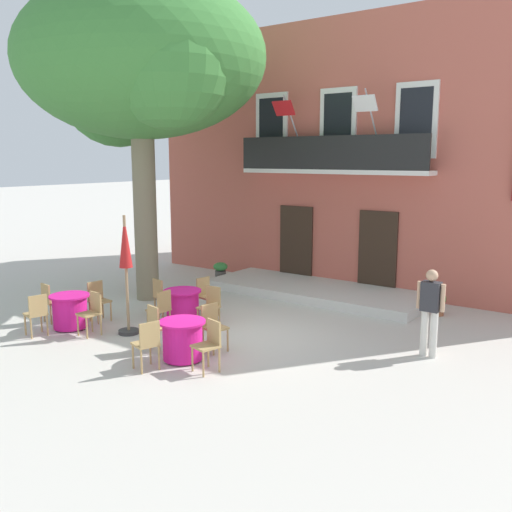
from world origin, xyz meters
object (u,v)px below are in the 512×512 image
Objects in this scene: plane_tree at (139,66)px; cafe_umbrella at (126,257)px; ground_planter_left at (220,270)px; cafe_chair_middle_2 at (98,298)px; cafe_chair_middle_1 at (92,310)px; cafe_chair_front_1 at (209,342)px; cafe_chair_middle_3 at (51,300)px; pedestrian_near_entrance at (430,308)px; cafe_chair_near_tree_3 at (211,304)px; cafe_chair_near_tree_0 at (206,294)px; cafe_table_front at (183,340)px; cafe_table_near_tree at (183,306)px; cafe_chair_near_tree_2 at (161,308)px; cafe_chair_middle_0 at (37,312)px; cafe_chair_front_3 at (158,324)px; cafe_chair_front_0 at (147,342)px; cafe_chair_front_2 at (213,324)px; ground_planter_right at (439,302)px; cafe_table_middle at (70,311)px; cafe_chair_near_tree_1 at (162,295)px.

plane_tree reaches higher than cafe_umbrella.
cafe_umbrella reaches higher than ground_planter_left.
cafe_umbrella is at bearing -11.34° from cafe_chair_middle_2.
cafe_chair_front_1 is (3.35, -0.12, 0.00)m from cafe_chair_middle_1.
pedestrian_near_entrance reaches higher than cafe_chair_middle_3.
cafe_chair_middle_1 is (-1.71, -1.87, 0.00)m from cafe_chair_near_tree_3.
cafe_table_front is at bearing -57.78° from cafe_chair_near_tree_0.
cafe_table_near_tree is 0.77m from cafe_chair_near_tree_2.
cafe_chair_middle_0 is 1.00× the size of cafe_chair_middle_3.
cafe_chair_near_tree_3 and cafe_chair_front_3 have the same top height.
cafe_chair_front_0 is 1.51m from cafe_chair_front_2.
cafe_chair_near_tree_2 reaches higher than ground_planter_right.
cafe_table_near_tree is at bearing -94.08° from cafe_chair_near_tree_0.
cafe_umbrella is at bearing -133.46° from ground_planter_right.
cafe_chair_near_tree_0 is at bearing 133.72° from cafe_chair_front_2.
cafe_chair_near_tree_2 is at bearing 8.46° from cafe_chair_middle_2.
cafe_table_middle is at bearing -85.68° from ground_planter_left.
cafe_table_middle is at bearing -159.58° from cafe_umbrella.
cafe_chair_middle_3 is at bearing -141.02° from ground_planter_right.
cafe_chair_near_tree_0 is 0.54× the size of pedestrian_near_entrance.
cafe_chair_near_tree_3 is 3.70m from cafe_chair_middle_3.
cafe_chair_front_1 is (4.20, 0.63, 0.00)m from cafe_chair_middle_0.
cafe_chair_middle_0 is 4.24m from cafe_chair_front_1.
ground_planter_right is (3.68, 5.63, -0.19)m from cafe_chair_front_3.
pedestrian_near_entrance reaches higher than cafe_chair_near_tree_3.
cafe_umbrella is (-0.45, -2.03, 1.14)m from cafe_chair_near_tree_0.
cafe_table_near_tree is 2.02m from cafe_chair_middle_1.
cafe_table_middle is at bearing -157.96° from pedestrian_near_entrance.
ground_planter_left is at bearing 127.57° from cafe_chair_front_1.
cafe_chair_middle_2 is at bearing 88.59° from cafe_table_middle.
cafe_chair_near_tree_3 is 1.00× the size of cafe_chair_middle_0.
cafe_chair_front_1 is at bearing -110.48° from ground_planter_right.
ground_planter_left is (-3.05, 5.67, -0.23)m from cafe_chair_front_3.
cafe_chair_front_3 is (0.84, -2.41, 0.00)m from cafe_chair_near_tree_0.
cafe_chair_near_tree_3 is 1.00× the size of cafe_chair_front_2.
cafe_chair_middle_3 is at bearing 177.18° from cafe_table_middle.
cafe_chair_near_tree_1 is 1.00× the size of cafe_chair_middle_0.
cafe_chair_middle_2 is (0.02, 0.75, 0.14)m from cafe_table_middle.
cafe_chair_middle_1 is 0.36× the size of cafe_umbrella.
pedestrian_near_entrance is (5.24, 0.32, 0.42)m from cafe_chair_near_tree_0.
plane_tree is 5.78m from cafe_chair_near_tree_1.
cafe_table_front is 4.66m from pedestrian_near_entrance.
cafe_chair_middle_0 is 2.20m from cafe_umbrella.
cafe_table_near_tree is at bearing 45.82° from cafe_table_middle.
cafe_table_middle is 1.60× the size of ground_planter_left.
cafe_chair_near_tree_2 is 1.44m from cafe_chair_middle_1.
cafe_chair_front_2 is at bearing 6.67° from cafe_umbrella.
cafe_chair_near_tree_2 is at bearing 153.91° from cafe_chair_front_1.
cafe_chair_middle_3 is 1.00× the size of cafe_chair_front_2.
cafe_chair_front_1 is 1.69× the size of ground_planter_left.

